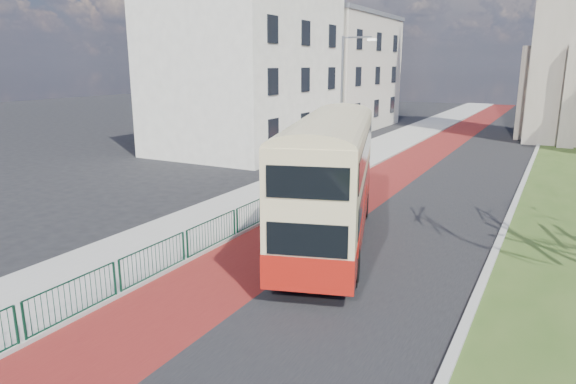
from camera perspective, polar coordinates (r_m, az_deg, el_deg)
The scene contains 11 objects.
ground at distance 15.45m, azimuth -4.74°, elevation -10.83°, with size 160.00×160.00×0.00m, color black.
road_carriageway at distance 32.96m, azimuth 16.82°, elevation 2.08°, with size 9.00×120.00×0.01m, color black.
bus_lane at distance 33.57m, azimuth 12.32°, elevation 2.57°, with size 3.40×120.00×0.01m, color #591414.
pavement_west at distance 34.77m, azimuth 6.30°, elevation 3.29°, with size 4.00×120.00×0.12m, color gray.
kerb_west at distance 34.08m, azimuth 9.42°, elevation 2.98°, with size 0.25×120.00×0.13m, color #999993.
kerb_east at distance 34.36m, azimuth 25.04°, elevation 1.93°, with size 0.25×80.00×0.13m, color #999993.
pedestrian_railing at distance 19.89m, azimuth -5.66°, elevation -3.39°, with size 0.07×24.00×1.12m.
street_block_near at distance 40.10m, azimuth -4.68°, elevation 14.02°, with size 10.30×14.30×13.00m.
street_block_far at distance 54.25m, azimuth 4.77°, elevation 13.21°, with size 10.30×16.30×11.50m.
streetlamp at distance 32.12m, azimuth 6.25°, elevation 10.57°, with size 2.13×0.18×8.00m.
bus at distance 18.56m, azimuth 4.70°, elevation 1.94°, with size 5.71×11.21×4.58m.
Camera 1 is at (7.71, -11.71, 6.48)m, focal length 32.00 mm.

